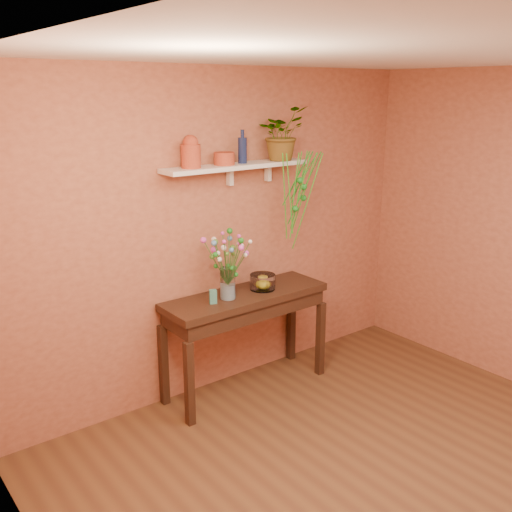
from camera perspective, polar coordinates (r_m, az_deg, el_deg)
room at (r=3.51m, az=15.68°, el=-3.94°), size 4.04×4.04×2.70m
sideboard at (r=4.91m, az=-1.01°, el=-5.05°), size 1.44×0.46×0.87m
wall_shelf at (r=4.74m, az=-1.84°, el=8.75°), size 1.30×0.24×0.19m
terracotta_jug at (r=4.47m, az=-6.40°, el=10.05°), size 0.15×0.15×0.25m
terracotta_pot at (r=4.65m, az=-3.13°, el=9.50°), size 0.20×0.20×0.10m
blue_bottle at (r=4.75m, az=-1.34°, el=10.36°), size 0.08×0.08×0.27m
spider_plant at (r=4.95m, az=2.50°, el=11.89°), size 0.45×0.41×0.44m
plant_fronds at (r=4.94m, az=4.29°, el=6.30°), size 0.35×0.35×0.86m
glass_vase at (r=4.72m, az=-2.78°, el=-2.92°), size 0.12×0.12×0.26m
bouquet at (r=4.65m, az=-2.87°, el=0.44°), size 0.38×0.40×0.43m
glass_bowl at (r=4.95m, az=0.64°, el=-2.60°), size 0.22×0.22×0.13m
lemon at (r=4.96m, az=0.68°, el=-2.71°), size 0.09×0.09×0.09m
carton at (r=4.63m, az=-4.23°, el=-3.99°), size 0.07×0.06×0.11m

